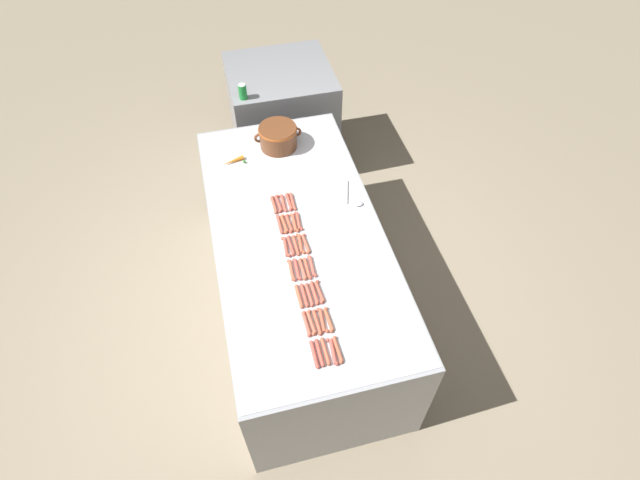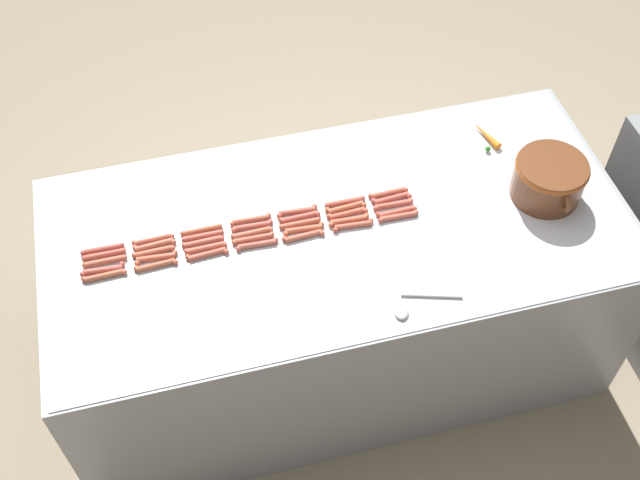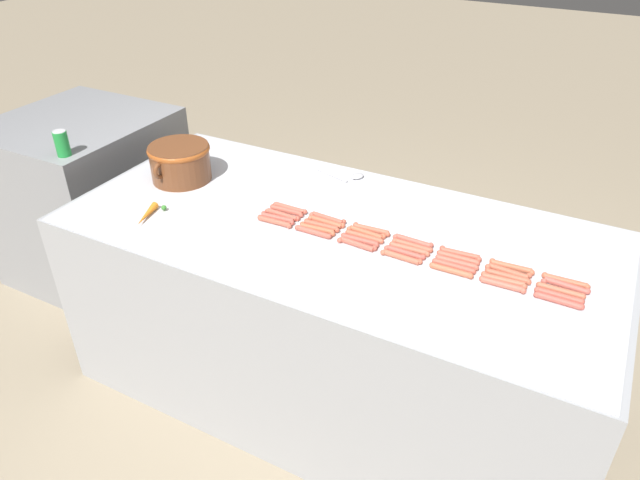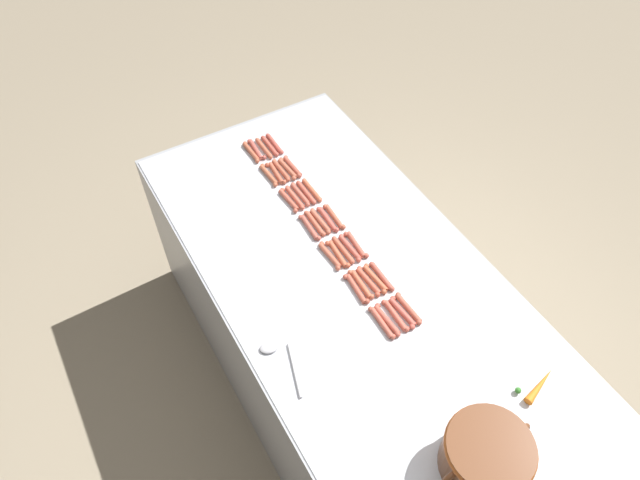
% 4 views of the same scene
% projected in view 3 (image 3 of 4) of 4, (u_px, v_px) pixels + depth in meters
% --- Properties ---
extents(ground_plane, '(20.00, 20.00, 0.00)m').
position_uv_depth(ground_plane, '(333.00, 383.00, 2.90)').
color(ground_plane, gray).
extents(griddle_counter, '(1.08, 2.28, 0.91)m').
position_uv_depth(griddle_counter, '(335.00, 312.00, 2.65)').
color(griddle_counter, '#9EA0A5').
rests_on(griddle_counter, ground_plane).
extents(back_cabinet, '(0.90, 0.85, 0.98)m').
position_uv_depth(back_cabinet, '(91.00, 198.00, 3.49)').
color(back_cabinet, gray).
rests_on(back_cabinet, ground_plane).
extents(hot_dog_0, '(0.02, 0.17, 0.02)m').
position_uv_depth(hot_dog_0, '(559.00, 301.00, 1.98)').
color(hot_dog_0, '#B74F43').
rests_on(hot_dog_0, griddle_counter).
extents(hot_dog_1, '(0.03, 0.17, 0.02)m').
position_uv_depth(hot_dog_1, '(502.00, 285.00, 2.05)').
color(hot_dog_1, '#BA5846').
rests_on(hot_dog_1, griddle_counter).
extents(hot_dog_2, '(0.02, 0.17, 0.02)m').
position_uv_depth(hot_dog_2, '(451.00, 270.00, 2.13)').
color(hot_dog_2, '#BD5C3F').
rests_on(hot_dog_2, griddle_counter).
extents(hot_dog_3, '(0.03, 0.17, 0.02)m').
position_uv_depth(hot_dog_3, '(401.00, 257.00, 2.20)').
color(hot_dog_3, '#B65941').
rests_on(hot_dog_3, griddle_counter).
extents(hot_dog_4, '(0.03, 0.17, 0.02)m').
position_uv_depth(hot_dog_4, '(357.00, 244.00, 2.27)').
color(hot_dog_4, '#B35342').
rests_on(hot_dog_4, griddle_counter).
extents(hot_dog_5, '(0.02, 0.17, 0.02)m').
position_uv_depth(hot_dog_5, '(313.00, 232.00, 2.35)').
color(hot_dog_5, '#B35142').
rests_on(hot_dog_5, griddle_counter).
extents(hot_dog_6, '(0.03, 0.17, 0.02)m').
position_uv_depth(hot_dog_6, '(274.00, 222.00, 2.42)').
color(hot_dog_6, '#B15441').
rests_on(hot_dog_6, griddle_counter).
extents(hot_dog_7, '(0.02, 0.17, 0.02)m').
position_uv_depth(hot_dog_7, '(559.00, 296.00, 2.00)').
color(hot_dog_7, '#B85042').
rests_on(hot_dog_7, griddle_counter).
extents(hot_dog_8, '(0.03, 0.17, 0.02)m').
position_uv_depth(hot_dog_8, '(504.00, 280.00, 2.08)').
color(hot_dog_8, '#B45E45').
rests_on(hot_dog_8, griddle_counter).
extents(hot_dog_9, '(0.02, 0.17, 0.02)m').
position_uv_depth(hot_dog_9, '(454.00, 266.00, 2.15)').
color(hot_dog_9, '#B75140').
rests_on(hot_dog_9, griddle_counter).
extents(hot_dog_10, '(0.03, 0.17, 0.02)m').
position_uv_depth(hot_dog_10, '(405.00, 253.00, 2.22)').
color(hot_dog_10, '#BD5144').
rests_on(hot_dog_10, griddle_counter).
extents(hot_dog_11, '(0.03, 0.17, 0.02)m').
position_uv_depth(hot_dog_11, '(360.00, 240.00, 2.30)').
color(hot_dog_11, '#B55143').
rests_on(hot_dog_11, griddle_counter).
extents(hot_dog_12, '(0.03, 0.17, 0.02)m').
position_uv_depth(hot_dog_12, '(317.00, 229.00, 2.37)').
color(hot_dog_12, '#BC5B3D').
rests_on(hot_dog_12, griddle_counter).
extents(hot_dog_13, '(0.03, 0.17, 0.02)m').
position_uv_depth(hot_dog_13, '(278.00, 218.00, 2.44)').
color(hot_dog_13, '#BB5245').
rests_on(hot_dog_13, griddle_counter).
extents(hot_dog_14, '(0.02, 0.17, 0.02)m').
position_uv_depth(hot_dog_14, '(561.00, 291.00, 2.03)').
color(hot_dog_14, '#B95D43').
rests_on(hot_dog_14, griddle_counter).
extents(hot_dog_15, '(0.03, 0.17, 0.02)m').
position_uv_depth(hot_dog_15, '(508.00, 276.00, 2.10)').
color(hot_dog_15, '#B4573F').
rests_on(hot_dog_15, griddle_counter).
extents(hot_dog_16, '(0.03, 0.17, 0.02)m').
position_uv_depth(hot_dog_16, '(457.00, 262.00, 2.17)').
color(hot_dog_16, '#B05645').
rests_on(hot_dog_16, griddle_counter).
extents(hot_dog_17, '(0.03, 0.17, 0.02)m').
position_uv_depth(hot_dog_17, '(409.00, 249.00, 2.25)').
color(hot_dog_17, '#B35B44').
rests_on(hot_dog_17, griddle_counter).
extents(hot_dog_18, '(0.02, 0.17, 0.02)m').
position_uv_depth(hot_dog_18, '(364.00, 237.00, 2.32)').
color(hot_dog_18, '#B75740').
rests_on(hot_dog_18, griddle_counter).
extents(hot_dog_19, '(0.03, 0.17, 0.02)m').
position_uv_depth(hot_dog_19, '(322.00, 226.00, 2.39)').
color(hot_dog_19, '#BE543E').
rests_on(hot_dog_19, griddle_counter).
extents(hot_dog_20, '(0.03, 0.17, 0.02)m').
position_uv_depth(hot_dog_20, '(282.00, 215.00, 2.47)').
color(hot_dog_20, '#BE5543').
rests_on(hot_dog_20, griddle_counter).
extents(hot_dog_21, '(0.03, 0.17, 0.02)m').
position_uv_depth(hot_dog_21, '(565.00, 286.00, 2.05)').
color(hot_dog_21, '#B55247').
rests_on(hot_dog_21, griddle_counter).
extents(hot_dog_22, '(0.03, 0.17, 0.02)m').
position_uv_depth(hot_dog_22, '(508.00, 271.00, 2.12)').
color(hot_dog_22, '#B8573F').
rests_on(hot_dog_22, griddle_counter).
extents(hot_dog_23, '(0.03, 0.17, 0.02)m').
position_uv_depth(hot_dog_23, '(458.00, 258.00, 2.19)').
color(hot_dog_23, '#BE5743').
rests_on(hot_dog_23, griddle_counter).
extents(hot_dog_24, '(0.03, 0.17, 0.02)m').
position_uv_depth(hot_dog_24, '(412.00, 246.00, 2.27)').
color(hot_dog_24, '#B35640').
rests_on(hot_dog_24, griddle_counter).
extents(hot_dog_25, '(0.03, 0.17, 0.02)m').
position_uv_depth(hot_dog_25, '(366.00, 233.00, 2.35)').
color(hot_dog_25, '#BE5A3D').
rests_on(hot_dog_25, griddle_counter).
extents(hot_dog_26, '(0.03, 0.17, 0.02)m').
position_uv_depth(hot_dog_26, '(326.00, 222.00, 2.42)').
color(hot_dog_26, '#BF5B3F').
rests_on(hot_dog_26, griddle_counter).
extents(hot_dog_27, '(0.03, 0.17, 0.02)m').
position_uv_depth(hot_dog_27, '(287.00, 211.00, 2.49)').
color(hot_dog_27, '#B65141').
rests_on(hot_dog_27, griddle_counter).
extents(hot_dog_28, '(0.03, 0.17, 0.02)m').
position_uv_depth(hot_dog_28, '(566.00, 281.00, 2.07)').
color(hot_dog_28, '#B5593E').
rests_on(hot_dog_28, griddle_counter).
extents(hot_dog_29, '(0.03, 0.17, 0.02)m').
position_uv_depth(hot_dog_29, '(512.00, 267.00, 2.15)').
color(hot_dog_29, '#B45B3E').
rests_on(hot_dog_29, griddle_counter).
extents(hot_dog_30, '(0.03, 0.17, 0.02)m').
position_uv_depth(hot_dog_30, '(460.00, 254.00, 2.22)').
color(hot_dog_30, '#B5533F').
rests_on(hot_dog_30, griddle_counter).
extents(hot_dog_31, '(0.03, 0.17, 0.02)m').
position_uv_depth(hot_dog_31, '(413.00, 241.00, 2.29)').
color(hot_dog_31, '#B55546').
rests_on(hot_dog_31, griddle_counter).
extents(hot_dog_32, '(0.03, 0.17, 0.02)m').
position_uv_depth(hot_dog_32, '(371.00, 229.00, 2.37)').
color(hot_dog_32, '#B75740').
rests_on(hot_dog_32, griddle_counter).
extents(hot_dog_33, '(0.03, 0.17, 0.02)m').
position_uv_depth(hot_dog_33, '(327.00, 218.00, 2.44)').
color(hot_dog_33, '#B85240').
rests_on(hot_dog_33, griddle_counter).
extents(hot_dog_34, '(0.03, 0.17, 0.02)m').
position_uv_depth(hot_dog_34, '(290.00, 208.00, 2.51)').
color(hot_dog_34, '#B75542').
rests_on(hot_dog_34, griddle_counter).
extents(bean_pot, '(0.36, 0.29, 0.17)m').
position_uv_depth(bean_pot, '(180.00, 160.00, 2.72)').
color(bean_pot, brown).
rests_on(bean_pot, griddle_counter).
extents(serving_spoon, '(0.12, 0.27, 0.02)m').
position_uv_depth(serving_spoon, '(348.00, 176.00, 2.79)').
color(serving_spoon, '#B7B7BC').
rests_on(serving_spoon, griddle_counter).
extents(carrot, '(0.18, 0.08, 0.03)m').
position_uv_depth(carrot, '(148.00, 214.00, 2.46)').
color(carrot, orange).
rests_on(carrot, griddle_counter).
extents(soda_can, '(0.07, 0.07, 0.12)m').
position_uv_depth(soda_can, '(62.00, 143.00, 2.80)').
color(soda_can, '#1E8C38').
rests_on(soda_can, back_cabinet).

